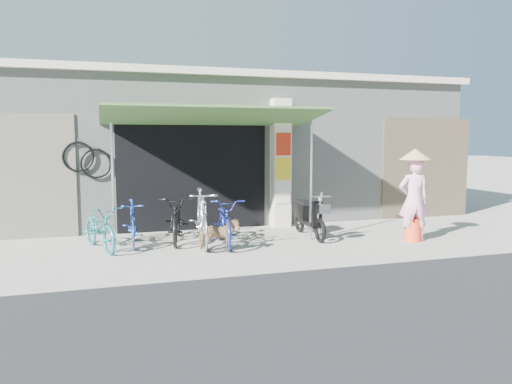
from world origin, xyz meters
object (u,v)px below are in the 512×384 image
object	(u,v)px
bike_black	(177,219)
nun	(414,196)
bike_blue	(133,223)
moped	(309,217)
street_dog	(219,236)
bike_navy	(226,221)
bike_teal	(100,228)
bike_silver	(202,217)

from	to	relation	value
bike_black	nun	world-z (taller)	nun
bike_blue	moped	distance (m)	3.63
street_dog	bike_navy	bearing A→B (deg)	-17.28
bike_navy	street_dog	xyz separation A→B (m)	(-0.27, -0.59, -0.16)
bike_teal	street_dog	distance (m)	2.27
nun	bike_teal	bearing A→B (deg)	3.77
bike_teal	bike_silver	world-z (taller)	bike_silver
bike_blue	bike_black	xyz separation A→B (m)	(0.88, 0.08, 0.03)
bike_silver	street_dog	xyz separation A→B (m)	(0.18, -0.69, -0.24)
moped	nun	xyz separation A→B (m)	(1.86, -1.02, 0.49)
bike_blue	bike_silver	size ratio (longest dim) A/B	0.80
bike_teal	bike_navy	world-z (taller)	bike_navy
nun	bike_blue	bearing A→B (deg)	0.58
bike_silver	moped	size ratio (longest dim) A/B	1.10
bike_black	street_dog	world-z (taller)	bike_black
bike_black	nun	xyz separation A→B (m)	(4.60, -1.35, 0.45)
bike_black	bike_silver	size ratio (longest dim) A/B	0.98
bike_black	bike_teal	bearing A→B (deg)	-158.04
bike_blue	street_dog	world-z (taller)	bike_blue
street_dog	bike_blue	bearing A→B (deg)	60.78
bike_blue	bike_black	size ratio (longest dim) A/B	0.81
bike_black	bike_navy	xyz separation A→B (m)	(0.86, -0.58, -0.00)
bike_teal	bike_blue	xyz separation A→B (m)	(0.61, 0.21, 0.02)
bike_teal	nun	world-z (taller)	nun
bike_teal	moped	bearing A→B (deg)	-18.55
bike_blue	moped	size ratio (longest dim) A/B	0.88
bike_blue	moped	bearing A→B (deg)	-1.46
bike_teal	bike_silver	bearing A→B (deg)	-23.83
bike_teal	bike_blue	world-z (taller)	bike_blue
moped	bike_navy	bearing A→B (deg)	-170.37
moped	bike_teal	bearing A→B (deg)	-178.62
bike_silver	nun	distance (m)	4.30
bike_navy	moped	bearing A→B (deg)	15.83
bike_black	nun	size ratio (longest dim) A/B	0.96
bike_navy	bike_blue	bearing A→B (deg)	171.97
bike_black	bike_silver	bearing A→B (deg)	-38.86
street_dog	bike_black	bearing A→B (deg)	34.05
bike_blue	bike_navy	bearing A→B (deg)	-13.64
bike_teal	moped	distance (m)	4.23
street_dog	bike_silver	bearing A→B (deg)	22.00
bike_teal	bike_blue	distance (m)	0.65
street_dog	nun	bearing A→B (deg)	-84.98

